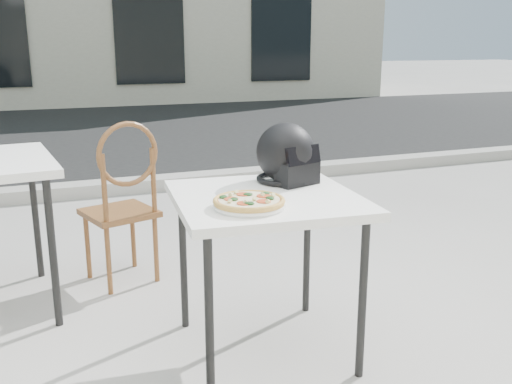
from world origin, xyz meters
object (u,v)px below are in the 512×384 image
object	(u,v)px
helmet	(287,156)
cafe_table_main	(266,210)
plate	(249,206)
cafe_chair_main	(123,195)
pizza	(249,201)

from	to	relation	value
helmet	cafe_table_main	bearing A→B (deg)	-150.76
plate	cafe_chair_main	xyz separation A→B (m)	(-0.34, 1.18, -0.21)
helmet	cafe_chair_main	world-z (taller)	helmet
cafe_table_main	cafe_chair_main	size ratio (longest dim) A/B	0.88
pizza	helmet	bearing A→B (deg)	47.50
cafe_table_main	helmet	distance (m)	0.33
cafe_table_main	plate	distance (m)	0.23
plate	helmet	world-z (taller)	helmet
plate	cafe_chair_main	world-z (taller)	cafe_chair_main
pizza	cafe_chair_main	xyz separation A→B (m)	(-0.34, 1.18, -0.24)
plate	cafe_chair_main	bearing A→B (deg)	105.88
cafe_table_main	helmet	xyz separation A→B (m)	(0.19, 0.19, 0.19)
cafe_table_main	plate	bearing A→B (deg)	-130.45
cafe_table_main	pizza	distance (m)	0.24
cafe_chair_main	pizza	bearing A→B (deg)	89.08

